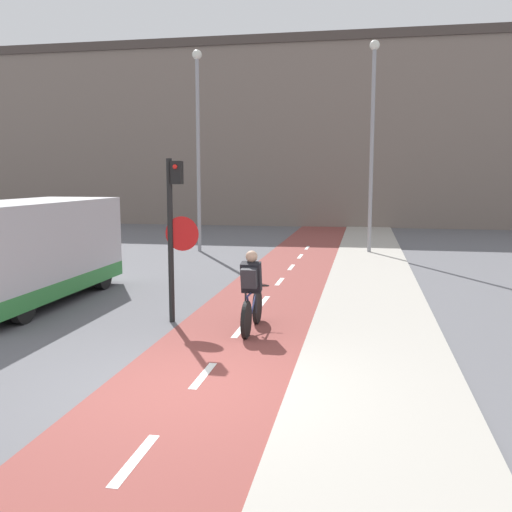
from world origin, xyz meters
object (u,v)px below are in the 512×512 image
object	(u,v)px
street_lamp_far	(198,132)
van	(29,253)
street_lamp_sidewalk	(372,127)
cyclist_near	(251,294)
traffic_light_pole	(174,222)

from	to	relation	value
street_lamp_far	van	xyz separation A→B (m)	(-1.22, -9.44, -3.38)
street_lamp_sidewalk	cyclist_near	size ratio (longest dim) A/B	4.42
traffic_light_pole	street_lamp_sidewalk	xyz separation A→B (m)	(3.82, 11.10, 2.64)
street_lamp_far	van	distance (m)	10.10
traffic_light_pole	street_lamp_sidewalk	distance (m)	12.04
traffic_light_pole	street_lamp_far	distance (m)	11.12
street_lamp_far	cyclist_near	size ratio (longest dim) A/B	4.31
street_lamp_far	street_lamp_sidewalk	bearing A→B (deg)	5.31
street_lamp_sidewalk	van	size ratio (longest dim) A/B	1.42
traffic_light_pole	cyclist_near	world-z (taller)	traffic_light_pole
traffic_light_pole	van	xyz separation A→B (m)	(-3.83, 1.07, -0.84)
street_lamp_sidewalk	cyclist_near	bearing A→B (deg)	-100.86
street_lamp_far	street_lamp_sidewalk	xyz separation A→B (m)	(6.43, 0.60, 0.11)
cyclist_near	van	size ratio (longest dim) A/B	0.32
traffic_light_pole	van	size ratio (longest dim) A/B	0.59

